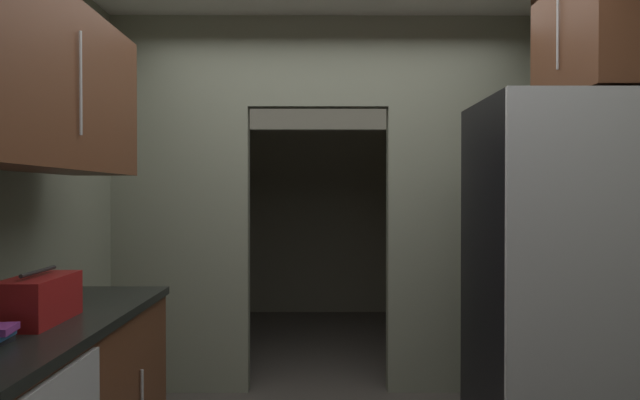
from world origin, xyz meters
The scene contains 6 objects.
kitchen_partition centered at (0.02, 1.47, 1.43)m, with size 3.05×0.12×2.65m.
adjoining_room_shell centered at (0.00, 3.27, 1.33)m, with size 3.05×2.68×2.65m.
refrigerator centered at (1.10, 0.28, 0.93)m, with size 0.71×0.78×1.87m.
upper_cabinet_counterside centered at (-1.21, -0.24, 1.85)m, with size 0.36×1.45×0.70m.
upper_cabinet_fridgeside centered at (1.34, 0.38, 2.27)m, with size 0.36×0.78×0.74m.
boombox centered at (-1.18, -0.28, 0.99)m, with size 0.20×0.37×0.21m.
Camera 1 is at (-0.08, -2.45, 1.41)m, focal length 30.90 mm.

